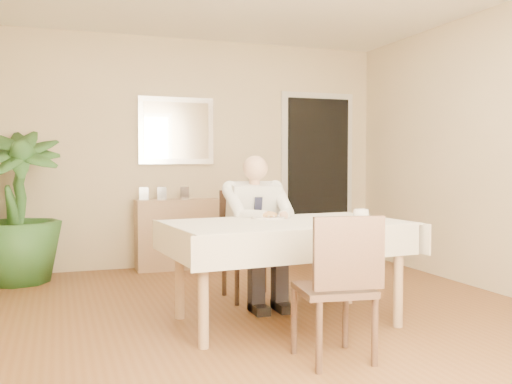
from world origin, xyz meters
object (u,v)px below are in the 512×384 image
object	(u,v)px
chair_far	(248,237)
chair_near	(340,281)
potted_palm	(17,207)
dining_table	(286,233)
seated_man	(259,222)
sideboard	(180,234)
coffee_mug	(361,215)

from	to	relation	value
chair_far	chair_near	size ratio (longest dim) A/B	1.06
chair_far	potted_palm	size ratio (longest dim) A/B	0.62
chair_far	chair_near	xyz separation A→B (m)	(-0.04, -1.80, -0.04)
dining_table	chair_far	world-z (taller)	chair_far
seated_man	potted_palm	bearing A→B (deg)	141.08
sideboard	dining_table	bearing A→B (deg)	-82.97
chair_near	sideboard	bearing A→B (deg)	102.08
sideboard	potted_palm	world-z (taller)	potted_palm
chair_near	seated_man	bearing A→B (deg)	96.27
dining_table	chair_near	distance (m)	0.93
dining_table	seated_man	world-z (taller)	seated_man
sideboard	potted_palm	bearing A→B (deg)	-171.72
chair_near	seated_man	distance (m)	1.52
chair_near	potted_palm	size ratio (longest dim) A/B	0.58
seated_man	coffee_mug	distance (m)	0.93
coffee_mug	sideboard	bearing A→B (deg)	107.62
chair_far	sideboard	bearing A→B (deg)	107.00
dining_table	seated_man	distance (m)	0.59
chair_far	coffee_mug	world-z (taller)	chair_far
sideboard	potted_palm	size ratio (longest dim) A/B	0.64
seated_man	sideboard	world-z (taller)	seated_man
dining_table	chair_near	xyz separation A→B (m)	(-0.04, -0.91, -0.17)
chair_far	seated_man	size ratio (longest dim) A/B	0.75
dining_table	sideboard	world-z (taller)	sideboard
dining_table	potted_palm	xyz separation A→B (m)	(-1.97, 2.18, 0.09)
chair_near	seated_man	world-z (taller)	seated_man
sideboard	chair_far	bearing A→B (deg)	-79.04
coffee_mug	sideboard	distance (m)	2.75
coffee_mug	sideboard	world-z (taller)	coffee_mug
chair_far	sideboard	world-z (taller)	chair_far
chair_near	coffee_mug	bearing A→B (deg)	60.49
chair_near	sideboard	world-z (taller)	chair_near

